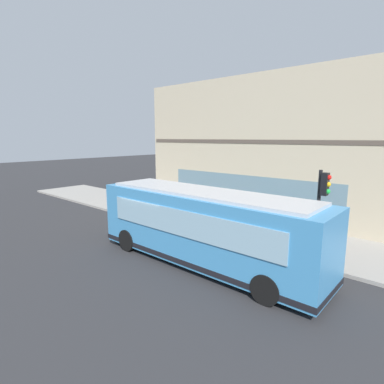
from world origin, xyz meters
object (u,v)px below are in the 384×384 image
(city_bus_nearside, at_px, (204,227))
(fire_hydrant, at_px, (219,208))
(newspaper_vending_box, at_px, (329,236))
(pedestrian_walking_along_curb, at_px, (183,201))
(traffic_light_near_corner, at_px, (322,198))
(pedestrian_by_light_pole, at_px, (214,212))

(city_bus_nearside, xyz_separation_m, fire_hydrant, (6.73, 4.17, -1.04))
(fire_hydrant, xyz_separation_m, newspaper_vending_box, (-1.54, -7.50, 0.09))
(fire_hydrant, xyz_separation_m, pedestrian_walking_along_curb, (-1.78, 1.59, 0.55))
(pedestrian_walking_along_curb, relative_size, newspaper_vending_box, 1.78)
(city_bus_nearside, relative_size, newspaper_vending_box, 11.16)
(city_bus_nearside, relative_size, traffic_light_near_corner, 2.68)
(city_bus_nearside, height_order, newspaper_vending_box, city_bus_nearside)
(fire_hydrant, distance_m, newspaper_vending_box, 7.66)
(fire_hydrant, relative_size, pedestrian_walking_along_curb, 0.46)
(newspaper_vending_box, bearing_deg, city_bus_nearside, 147.33)
(pedestrian_by_light_pole, height_order, newspaper_vending_box, pedestrian_by_light_pole)
(pedestrian_walking_along_curb, bearing_deg, traffic_light_near_corner, -101.33)
(city_bus_nearside, bearing_deg, traffic_light_near_corner, -48.98)
(city_bus_nearside, bearing_deg, pedestrian_by_light_pole, 31.17)
(city_bus_nearside, xyz_separation_m, traffic_light_near_corner, (3.08, -3.54, 1.21))
(newspaper_vending_box, bearing_deg, pedestrian_by_light_pole, 107.23)
(pedestrian_walking_along_curb, bearing_deg, newspaper_vending_box, -88.52)
(fire_hydrant, bearing_deg, pedestrian_walking_along_curb, 138.11)
(pedestrian_by_light_pole, bearing_deg, pedestrian_walking_along_curb, 68.32)
(pedestrian_walking_along_curb, bearing_deg, city_bus_nearside, -130.63)
(pedestrian_walking_along_curb, bearing_deg, pedestrian_by_light_pole, -111.68)
(traffic_light_near_corner, relative_size, pedestrian_walking_along_curb, 2.34)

